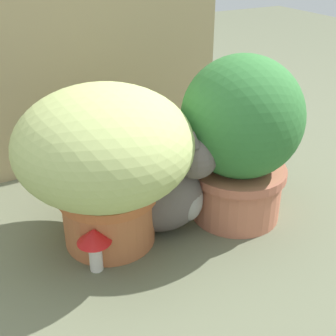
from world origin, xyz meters
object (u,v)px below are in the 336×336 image
grass_planter (105,156)px  mushroom_ornament_red (94,240)px  leafy_planter (241,136)px  cat (159,189)px

grass_planter → mushroom_ornament_red: bearing=-128.0°
leafy_planter → mushroom_ornament_red: bearing=-174.8°
cat → mushroom_ornament_red: bearing=-159.4°
grass_planter → cat: (0.14, -0.02, -0.12)m
grass_planter → leafy_planter: leafy_planter is taller
leafy_planter → mushroom_ornament_red: 0.46m
cat → grass_planter: bearing=173.2°
leafy_planter → mushroom_ornament_red: size_ratio=3.92×
grass_planter → mushroom_ornament_red: (-0.07, -0.10, -0.16)m
grass_planter → cat: size_ratio=1.29×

